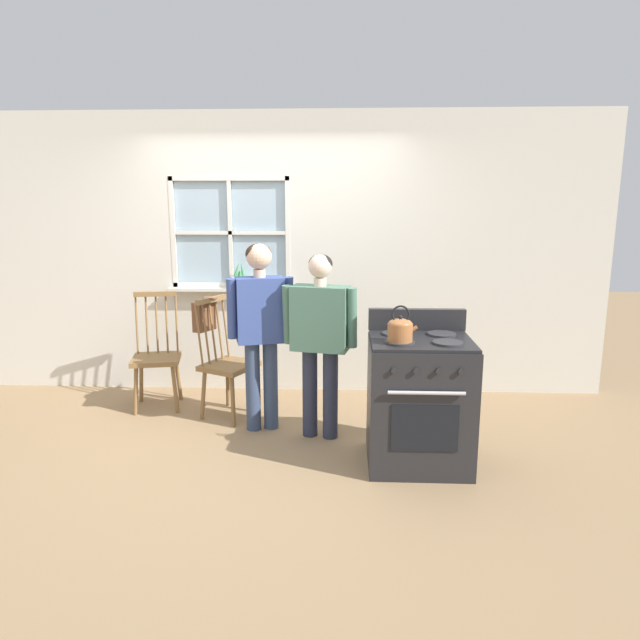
% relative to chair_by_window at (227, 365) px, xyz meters
% --- Properties ---
extents(ground_plane, '(16.00, 16.00, 0.00)m').
position_rel_chair_by_window_xyz_m(ground_plane, '(0.34, -0.64, -0.47)').
color(ground_plane, '#937551').
extents(wall_back, '(6.40, 0.16, 2.70)m').
position_rel_chair_by_window_xyz_m(wall_back, '(0.36, 0.76, 0.87)').
color(wall_back, silver).
rests_on(wall_back, ground_plane).
extents(chair_by_window, '(0.54, 0.55, 1.05)m').
position_rel_chair_by_window_xyz_m(chair_by_window, '(0.00, 0.00, 0.00)').
color(chair_by_window, olive).
rests_on(chair_by_window, ground_plane).
extents(chair_near_wall, '(0.49, 0.48, 1.05)m').
position_rel_chair_by_window_xyz_m(chair_near_wall, '(-0.69, 0.20, 0.00)').
color(chair_near_wall, olive).
rests_on(chair_near_wall, ground_plane).
extents(person_elderly_left, '(0.54, 0.30, 1.54)m').
position_rel_chair_by_window_xyz_m(person_elderly_left, '(0.35, -0.29, 0.47)').
color(person_elderly_left, '#384766').
rests_on(person_elderly_left, ground_plane).
extents(person_teen_center, '(0.60, 0.30, 1.47)m').
position_rel_chair_by_window_xyz_m(person_teen_center, '(0.83, -0.42, 0.42)').
color(person_teen_center, '#2D3347').
rests_on(person_teen_center, ground_plane).
extents(stove, '(0.72, 0.68, 1.08)m').
position_rel_chair_by_window_xyz_m(stove, '(1.56, -0.86, 0.01)').
color(stove, '#232326').
rests_on(stove, ground_plane).
extents(kettle, '(0.21, 0.17, 0.25)m').
position_rel_chair_by_window_xyz_m(kettle, '(1.40, -0.99, 0.56)').
color(kettle, '#A86638').
rests_on(kettle, stove).
extents(potted_plant, '(0.17, 0.17, 0.26)m').
position_rel_chair_by_window_xyz_m(potted_plant, '(0.01, 0.67, 0.65)').
color(potted_plant, beige).
rests_on(potted_plant, wall_back).
extents(handbag, '(0.24, 0.24, 0.31)m').
position_rel_chair_by_window_xyz_m(handbag, '(-0.21, 0.10, 0.42)').
color(handbag, brown).
rests_on(handbag, chair_by_window).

